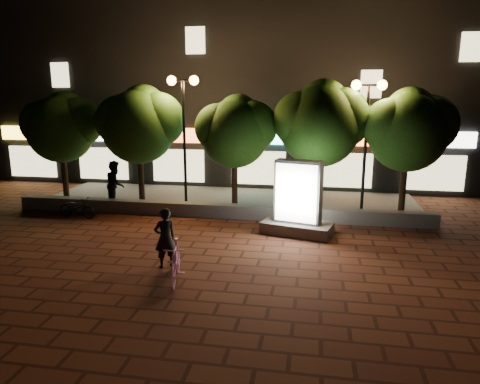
% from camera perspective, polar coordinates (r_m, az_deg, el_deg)
% --- Properties ---
extents(ground, '(80.00, 80.00, 0.00)m').
position_cam_1_polar(ground, '(12.79, -7.41, -8.14)').
color(ground, '#5B2E1C').
rests_on(ground, ground).
extents(retaining_wall, '(16.00, 0.45, 0.50)m').
position_cam_1_polar(retaining_wall, '(16.38, -3.32, -2.45)').
color(retaining_wall, slate).
rests_on(retaining_wall, ground).
extents(sidewalk, '(16.00, 5.00, 0.08)m').
position_cam_1_polar(sidewalk, '(18.80, -1.59, -1.10)').
color(sidewalk, slate).
rests_on(sidewalk, ground).
extents(building_block, '(28.00, 8.12, 11.30)m').
position_cam_1_polar(building_block, '(24.66, 1.40, 13.80)').
color(building_block, black).
rests_on(building_block, ground).
extents(tree_far_left, '(3.36, 2.80, 4.63)m').
position_cam_1_polar(tree_far_left, '(19.94, -22.47, 8.21)').
color(tree_far_left, black).
rests_on(tree_far_left, sidewalk).
extents(tree_left, '(3.60, 3.00, 4.89)m').
position_cam_1_polar(tree_left, '(18.31, -13.08, 9.00)').
color(tree_left, black).
rests_on(tree_left, sidewalk).
extents(tree_mid, '(3.24, 2.70, 4.50)m').
position_cam_1_polar(tree_mid, '(17.18, -0.52, 8.33)').
color(tree_mid, black).
rests_on(tree_mid, sidewalk).
extents(tree_right, '(3.72, 3.10, 5.07)m').
position_cam_1_polar(tree_right, '(16.88, 10.73, 9.23)').
color(tree_right, black).
rests_on(tree_right, sidewalk).
extents(tree_far_right, '(3.48, 2.90, 4.76)m').
position_cam_1_polar(tree_far_right, '(17.24, 21.48, 7.99)').
color(tree_far_right, black).
rests_on(tree_far_right, sidewalk).
extents(street_lamp_left, '(1.26, 0.36, 5.18)m').
position_cam_1_polar(street_lamp_left, '(17.37, -7.48, 10.96)').
color(street_lamp_left, black).
rests_on(street_lamp_left, sidewalk).
extents(street_lamp_right, '(1.26, 0.36, 4.98)m').
position_cam_1_polar(street_lamp_right, '(16.71, 16.51, 10.02)').
color(street_lamp_right, black).
rests_on(street_lamp_right, sidewalk).
extents(ad_kiosk, '(2.49, 1.66, 2.47)m').
position_cam_1_polar(ad_kiosk, '(14.36, 7.67, -1.63)').
color(ad_kiosk, slate).
rests_on(ad_kiosk, ground).
extents(scooter_pink, '(0.84, 1.76, 1.02)m').
position_cam_1_polar(scooter_pink, '(10.88, -8.53, -9.11)').
color(scooter_pink, '#F69ADC').
rests_on(scooter_pink, ground).
extents(rider, '(0.71, 0.69, 1.64)m').
position_cam_1_polar(rider, '(11.68, -9.89, -6.00)').
color(rider, black).
rests_on(rider, ground).
extents(scooter_parked, '(1.55, 0.67, 0.79)m').
position_cam_1_polar(scooter_parked, '(17.34, -20.79, -1.93)').
color(scooter_parked, black).
rests_on(scooter_parked, ground).
extents(pedestrian, '(0.93, 1.07, 1.89)m').
position_cam_1_polar(pedestrian, '(18.07, -16.14, 1.03)').
color(pedestrian, black).
rests_on(pedestrian, sidewalk).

